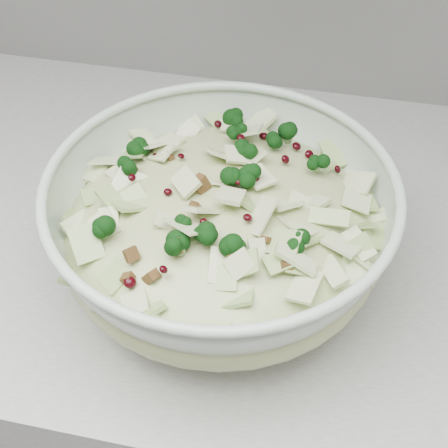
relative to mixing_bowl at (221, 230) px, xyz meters
name	(u,v)px	position (x,y,z in m)	size (l,w,h in m)	color
counter	(110,378)	(-0.22, 0.10, -0.52)	(3.60, 0.60, 0.90)	beige
mixing_bowl	(221,230)	(0.00, 0.00, 0.00)	(0.41, 0.41, 0.13)	silver
salad	(221,214)	(0.00, 0.00, 0.02)	(0.39, 0.39, 0.14)	beige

